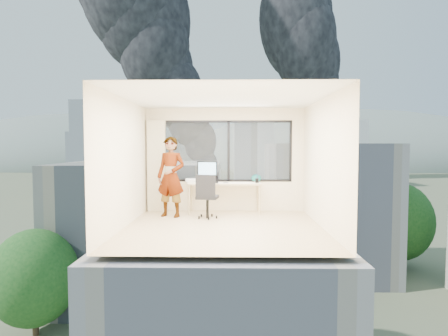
{
  "coord_description": "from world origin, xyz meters",
  "views": [
    {
      "loc": [
        0.14,
        -7.35,
        1.63
      ],
      "look_at": [
        0.0,
        1.0,
        1.15
      ],
      "focal_mm": 29.45,
      "sensor_mm": 36.0,
      "label": 1
    }
  ],
  "objects_px": {
    "laptop": "(211,178)",
    "desk": "(224,198)",
    "chair": "(207,196)",
    "monitor": "(207,172)",
    "game_console": "(193,180)",
    "handbag": "(256,178)",
    "person": "(171,177)"
  },
  "relations": [
    {
      "from": "chair",
      "to": "handbag",
      "type": "distance_m",
      "value": 1.53
    },
    {
      "from": "monitor",
      "to": "handbag",
      "type": "relative_size",
      "value": 2.18
    },
    {
      "from": "laptop",
      "to": "monitor",
      "type": "bearing_deg",
      "value": 134.22
    },
    {
      "from": "handbag",
      "to": "monitor",
      "type": "bearing_deg",
      "value": -153.18
    },
    {
      "from": "game_console",
      "to": "monitor",
      "type": "bearing_deg",
      "value": -38.8
    },
    {
      "from": "monitor",
      "to": "game_console",
      "type": "height_order",
      "value": "monitor"
    },
    {
      "from": "chair",
      "to": "laptop",
      "type": "relative_size",
      "value": 2.73
    },
    {
      "from": "desk",
      "to": "handbag",
      "type": "relative_size",
      "value": 7.34
    },
    {
      "from": "chair",
      "to": "game_console",
      "type": "height_order",
      "value": "chair"
    },
    {
      "from": "game_console",
      "to": "chair",
      "type": "bearing_deg",
      "value": -85.2
    },
    {
      "from": "laptop",
      "to": "handbag",
      "type": "distance_m",
      "value": 1.16
    },
    {
      "from": "laptop",
      "to": "chair",
      "type": "bearing_deg",
      "value": -93.11
    },
    {
      "from": "chair",
      "to": "laptop",
      "type": "height_order",
      "value": "chair"
    },
    {
      "from": "chair",
      "to": "game_console",
      "type": "distance_m",
      "value": 1.03
    },
    {
      "from": "chair",
      "to": "laptop",
      "type": "distance_m",
      "value": 0.76
    },
    {
      "from": "person",
      "to": "desk",
      "type": "bearing_deg",
      "value": 40.16
    },
    {
      "from": "chair",
      "to": "game_console",
      "type": "xyz_separation_m",
      "value": [
        -0.42,
        0.89,
        0.27
      ]
    },
    {
      "from": "chair",
      "to": "laptop",
      "type": "xyz_separation_m",
      "value": [
        0.04,
        0.67,
        0.35
      ]
    },
    {
      "from": "desk",
      "to": "person",
      "type": "height_order",
      "value": "person"
    },
    {
      "from": "game_console",
      "to": "handbag",
      "type": "relative_size",
      "value": 1.35
    },
    {
      "from": "laptop",
      "to": "person",
      "type": "bearing_deg",
      "value": -151.34
    },
    {
      "from": "monitor",
      "to": "game_console",
      "type": "xyz_separation_m",
      "value": [
        -0.37,
        0.12,
        -0.23
      ]
    },
    {
      "from": "desk",
      "to": "monitor",
      "type": "bearing_deg",
      "value": 170.77
    },
    {
      "from": "game_console",
      "to": "handbag",
      "type": "distance_m",
      "value": 1.6
    },
    {
      "from": "laptop",
      "to": "desk",
      "type": "bearing_deg",
      "value": 5.24
    },
    {
      "from": "desk",
      "to": "person",
      "type": "distance_m",
      "value": 1.46
    },
    {
      "from": "handbag",
      "to": "game_console",
      "type": "bearing_deg",
      "value": -159.19
    },
    {
      "from": "person",
      "to": "laptop",
      "type": "relative_size",
      "value": 4.94
    },
    {
      "from": "chair",
      "to": "monitor",
      "type": "distance_m",
      "value": 0.92
    },
    {
      "from": "game_console",
      "to": "laptop",
      "type": "bearing_deg",
      "value": -45.77
    },
    {
      "from": "chair",
      "to": "person",
      "type": "distance_m",
      "value": 0.98
    },
    {
      "from": "person",
      "to": "game_console",
      "type": "distance_m",
      "value": 0.84
    }
  ]
}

